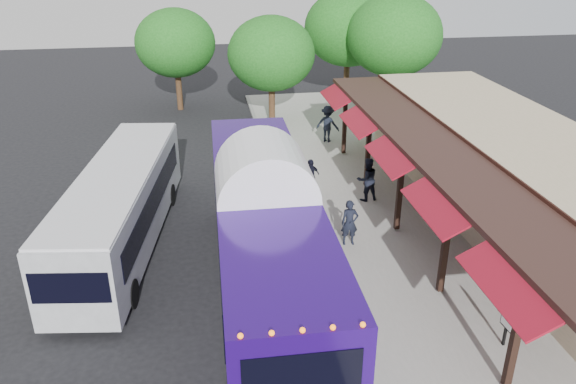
{
  "coord_description": "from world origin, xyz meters",
  "views": [
    {
      "loc": [
        -3.0,
        -13.39,
        10.06
      ],
      "look_at": [
        -0.2,
        4.4,
        1.8
      ],
      "focal_mm": 35.0,
      "sensor_mm": 36.0,
      "label": 1
    }
  ],
  "objects_px": {
    "ped_b": "(367,179)",
    "city_bus": "(121,204)",
    "ped_c": "(311,177)",
    "sign_board": "(508,320)",
    "ped_d": "(328,124)",
    "coach_bus": "(266,238)",
    "ped_a": "(350,223)"
  },
  "relations": [
    {
      "from": "ped_b",
      "to": "ped_d",
      "type": "bearing_deg",
      "value": -99.26
    },
    {
      "from": "ped_a",
      "to": "ped_d",
      "type": "xyz_separation_m",
      "value": [
        1.61,
        10.69,
        0.14
      ]
    },
    {
      "from": "sign_board",
      "to": "ped_b",
      "type": "bearing_deg",
      "value": 92.83
    },
    {
      "from": "ped_b",
      "to": "city_bus",
      "type": "bearing_deg",
      "value": 2.54
    },
    {
      "from": "coach_bus",
      "to": "city_bus",
      "type": "distance_m",
      "value": 6.22
    },
    {
      "from": "ped_a",
      "to": "ped_c",
      "type": "bearing_deg",
      "value": 100.02
    },
    {
      "from": "ped_c",
      "to": "ped_d",
      "type": "xyz_separation_m",
      "value": [
        2.12,
        6.32,
        0.19
      ]
    },
    {
      "from": "ped_b",
      "to": "ped_c",
      "type": "relative_size",
      "value": 1.19
    },
    {
      "from": "city_bus",
      "to": "sign_board",
      "type": "distance_m",
      "value": 12.79
    },
    {
      "from": "ped_c",
      "to": "sign_board",
      "type": "distance_m",
      "value": 10.74
    },
    {
      "from": "ped_c",
      "to": "sign_board",
      "type": "height_order",
      "value": "ped_c"
    },
    {
      "from": "ped_b",
      "to": "ped_a",
      "type": "bearing_deg",
      "value": 55.45
    },
    {
      "from": "sign_board",
      "to": "ped_a",
      "type": "bearing_deg",
      "value": 110.79
    },
    {
      "from": "ped_c",
      "to": "ped_d",
      "type": "relative_size",
      "value": 0.8
    },
    {
      "from": "sign_board",
      "to": "ped_d",
      "type": "bearing_deg",
      "value": 89.9
    },
    {
      "from": "city_bus",
      "to": "ped_a",
      "type": "xyz_separation_m",
      "value": [
        7.79,
        -1.44,
        -0.61
      ]
    },
    {
      "from": "ped_c",
      "to": "sign_board",
      "type": "bearing_deg",
      "value": 74.55
    },
    {
      "from": "city_bus",
      "to": "ped_d",
      "type": "distance_m",
      "value": 13.19
    },
    {
      "from": "ped_d",
      "to": "ped_a",
      "type": "bearing_deg",
      "value": 113.1
    },
    {
      "from": "ped_b",
      "to": "sign_board",
      "type": "relative_size",
      "value": 1.55
    },
    {
      "from": "ped_a",
      "to": "ped_d",
      "type": "height_order",
      "value": "ped_d"
    },
    {
      "from": "coach_bus",
      "to": "city_bus",
      "type": "height_order",
      "value": "coach_bus"
    },
    {
      "from": "ped_c",
      "to": "sign_board",
      "type": "xyz_separation_m",
      "value": [
        3.21,
        -10.25,
        0.03
      ]
    },
    {
      "from": "ped_b",
      "to": "ped_c",
      "type": "xyz_separation_m",
      "value": [
        -2.12,
        0.98,
        -0.15
      ]
    },
    {
      "from": "ped_c",
      "to": "ped_a",
      "type": "bearing_deg",
      "value": 63.87
    },
    {
      "from": "coach_bus",
      "to": "ped_c",
      "type": "relative_size",
      "value": 8.34
    },
    {
      "from": "ped_a",
      "to": "ped_d",
      "type": "bearing_deg",
      "value": 84.77
    },
    {
      "from": "ped_d",
      "to": "sign_board",
      "type": "height_order",
      "value": "ped_d"
    },
    {
      "from": "ped_a",
      "to": "ped_c",
      "type": "height_order",
      "value": "ped_a"
    },
    {
      "from": "coach_bus",
      "to": "ped_b",
      "type": "xyz_separation_m",
      "value": [
        4.85,
        6.16,
        -1.12
      ]
    },
    {
      "from": "city_bus",
      "to": "ped_c",
      "type": "relative_size",
      "value": 7.09
    },
    {
      "from": "city_bus",
      "to": "ped_a",
      "type": "bearing_deg",
      "value": -2.9
    }
  ]
}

